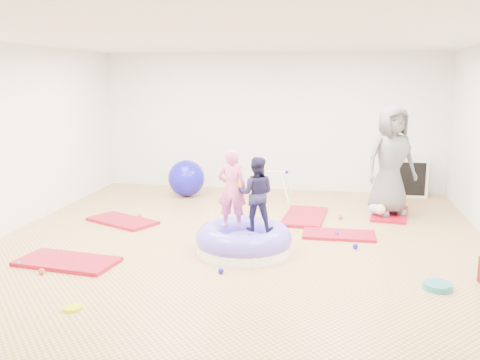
# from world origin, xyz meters

# --- Properties ---
(room) EXTENTS (7.01, 8.01, 2.81)m
(room) POSITION_xyz_m (0.00, 0.00, 1.40)
(room) COLOR tan
(room) RESTS_ON ground
(gym_mat_front_left) EXTENTS (1.32, 0.78, 0.05)m
(gym_mat_front_left) POSITION_xyz_m (-1.99, -0.97, 0.03)
(gym_mat_front_left) COLOR #AB0425
(gym_mat_front_left) RESTS_ON ground
(gym_mat_mid_left) EXTENTS (1.28, 1.03, 0.05)m
(gym_mat_mid_left) POSITION_xyz_m (-2.05, 0.98, 0.02)
(gym_mat_mid_left) COLOR #AB0425
(gym_mat_mid_left) RESTS_ON ground
(gym_mat_center_back) EXTENTS (0.74, 1.33, 0.05)m
(gym_mat_center_back) POSITION_xyz_m (0.84, 1.76, 0.03)
(gym_mat_center_back) COLOR #AB0425
(gym_mat_center_back) RESTS_ON ground
(gym_mat_right) EXTENTS (1.06, 0.53, 0.04)m
(gym_mat_right) POSITION_xyz_m (1.40, 0.82, 0.02)
(gym_mat_right) COLOR #AB0425
(gym_mat_right) RESTS_ON ground
(gym_mat_rear_right) EXTENTS (0.73, 1.21, 0.05)m
(gym_mat_rear_right) POSITION_xyz_m (2.25, 2.20, 0.02)
(gym_mat_rear_right) COLOR #AB0425
(gym_mat_rear_right) RESTS_ON ground
(inflatable_cushion) EXTENTS (1.29, 1.29, 0.41)m
(inflatable_cushion) POSITION_xyz_m (0.13, -0.15, 0.16)
(inflatable_cushion) COLOR white
(inflatable_cushion) RESTS_ON ground
(child_pink) EXTENTS (0.39, 0.26, 1.07)m
(child_pink) POSITION_xyz_m (-0.03, -0.14, 0.91)
(child_pink) COLOR #D55791
(child_pink) RESTS_ON inflatable_cushion
(child_navy) EXTENTS (0.48, 0.38, 0.98)m
(child_navy) POSITION_xyz_m (0.30, -0.16, 0.86)
(child_navy) COLOR #1A1839
(child_navy) RESTS_ON inflatable_cushion
(adult_caregiver) EXTENTS (1.05, 0.91, 1.82)m
(adult_caregiver) POSITION_xyz_m (2.22, 2.14, 0.96)
(adult_caregiver) COLOR #58585B
(adult_caregiver) RESTS_ON gym_mat_rear_right
(infant) EXTENTS (0.37, 0.37, 0.22)m
(infant) POSITION_xyz_m (2.07, 1.99, 0.16)
(infant) COLOR #9ABEDB
(infant) RESTS_ON gym_mat_rear_right
(ball_pit_balls) EXTENTS (4.23, 3.23, 0.07)m
(ball_pit_balls) POSITION_xyz_m (-0.20, 0.21, 0.04)
(ball_pit_balls) COLOR #1410AE
(ball_pit_balls) RESTS_ON ground
(exercise_ball_blue) EXTENTS (0.72, 0.72, 0.72)m
(exercise_ball_blue) POSITION_xyz_m (-1.55, 3.04, 0.36)
(exercise_ball_blue) COLOR #1410AE
(exercise_ball_blue) RESTS_ON ground
(exercise_ball_orange) EXTENTS (0.36, 0.36, 0.36)m
(exercise_ball_orange) POSITION_xyz_m (-0.63, 3.23, 0.18)
(exercise_ball_orange) COLOR orange
(exercise_ball_orange) RESTS_ON ground
(infant_play_gym) EXTENTS (0.74, 0.70, 0.57)m
(infant_play_gym) POSITION_xyz_m (0.15, 2.99, 0.38)
(infant_play_gym) COLOR silver
(infant_play_gym) RESTS_ON ground
(cube_shelf) EXTENTS (0.75, 0.37, 0.75)m
(cube_shelf) POSITION_xyz_m (2.72, 3.79, 0.38)
(cube_shelf) COLOR silver
(cube_shelf) RESTS_ON ground
(balance_disc) EXTENTS (0.32, 0.32, 0.07)m
(balance_disc) POSITION_xyz_m (2.46, -1.03, 0.04)
(balance_disc) COLOR teal
(balance_disc) RESTS_ON ground
(yellow_toy) EXTENTS (0.19, 0.19, 0.03)m
(yellow_toy) POSITION_xyz_m (-1.29, -2.21, 0.01)
(yellow_toy) COLOR #CED600
(yellow_toy) RESTS_ON ground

